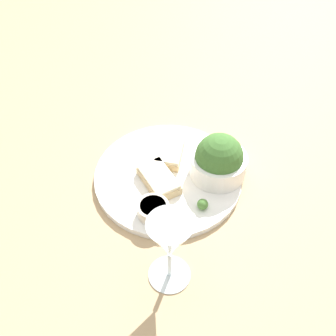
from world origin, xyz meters
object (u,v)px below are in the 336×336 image
object	(u,v)px
cheese_toast_far	(169,152)
sauce_ramekin	(153,209)
cheese_toast_near	(159,179)
salad_bowl	(219,160)
wine_glass	(170,242)

from	to	relation	value
cheese_toast_far	sauce_ramekin	bearing A→B (deg)	-17.76
cheese_toast_near	cheese_toast_far	size ratio (longest dim) A/B	1.08
salad_bowl	cheese_toast_near	xyz separation A→B (m)	(0.02, -0.13, -0.03)
salad_bowl	wine_glass	size ratio (longest dim) A/B	0.75
salad_bowl	wine_glass	xyz separation A→B (m)	(0.22, -0.13, 0.05)
sauce_ramekin	cheese_toast_near	world-z (taller)	same
sauce_ramekin	wine_glass	bearing A→B (deg)	7.99
cheese_toast_near	sauce_ramekin	bearing A→B (deg)	-13.23
salad_bowl	cheese_toast_near	bearing A→B (deg)	-82.79
cheese_toast_near	wine_glass	bearing A→B (deg)	-0.02
cheese_toast_far	salad_bowl	bearing A→B (deg)	57.70
wine_glass	cheese_toast_near	bearing A→B (deg)	179.98
wine_glass	cheese_toast_far	bearing A→B (deg)	173.67
sauce_ramekin	wine_glass	size ratio (longest dim) A/B	0.39
salad_bowl	sauce_ramekin	size ratio (longest dim) A/B	1.89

